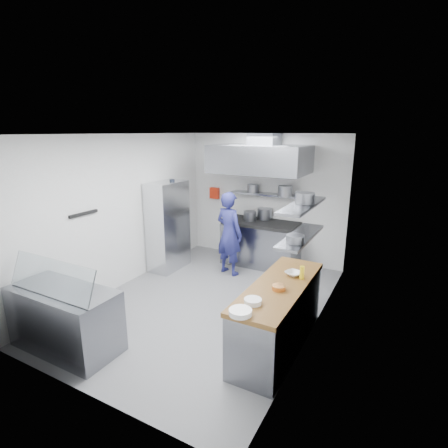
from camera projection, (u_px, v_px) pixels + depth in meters
The scene contains 35 objects.
floor at pixel (207, 302), 5.99m from camera, with size 5.00×5.00×0.00m, color slate.
ceiling at pixel (205, 134), 5.27m from camera, with size 5.00×5.00×0.00m, color silver.
wall_back at pixel (265, 198), 7.76m from camera, with size 3.60×0.02×2.80m, color white.
wall_front at pixel (78, 279), 3.51m from camera, with size 3.60×0.02×2.80m, color white.
wall_left at pixel (123, 212), 6.46m from camera, with size 5.00×0.02×2.80m, color white.
wall_right at pixel (318, 239), 4.81m from camera, with size 5.00×0.02×2.80m, color white.
gas_range at pixel (261, 244), 7.62m from camera, with size 1.60×0.80×0.90m, color gray.
cooktop at pixel (261, 223), 7.49m from camera, with size 1.57×0.78×0.06m, color black.
stock_pot_left at pixel (250, 216), 7.59m from camera, with size 0.27×0.27×0.20m, color slate.
stock_pot_mid at pixel (265, 214), 7.70m from camera, with size 0.32×0.32×0.24m, color slate.
over_range_shelf at pixel (266, 194), 7.55m from camera, with size 1.60×0.30×0.04m, color gray.
shelf_pot_a at pixel (253, 188), 7.65m from camera, with size 0.24×0.24×0.18m, color slate.
shelf_pot_b at pixel (285, 191), 7.16m from camera, with size 0.29×0.29×0.22m, color slate.
extractor_hood at pixel (260, 159), 6.99m from camera, with size 1.90×1.15×0.55m, color gray.
hood_duct at pixel (265, 139), 7.09m from camera, with size 0.55×0.55×0.24m, color slate.
red_firebox at pixel (215, 193), 8.28m from camera, with size 0.22×0.10×0.26m, color red.
chef at pixel (229, 234), 7.02m from camera, with size 0.62×0.41×1.70m, color navy.
wire_rack at pixel (168, 226), 7.28m from camera, with size 0.50×0.90×1.85m, color silver.
rack_bin_a at pixel (167, 232), 7.27m from camera, with size 0.14×0.18×0.16m, color white.
rack_bin_b at pixel (176, 206), 7.43m from camera, with size 0.16×0.20×0.18m, color yellow.
rack_jar at pixel (172, 184), 7.15m from camera, with size 0.11×0.11×0.18m, color black.
knife_strip at pixel (84, 214), 5.64m from camera, with size 0.04×0.55×0.05m, color black.
prep_counter_base at pixel (278, 317), 4.70m from camera, with size 0.62×2.00×0.84m, color gray.
prep_counter_top at pixel (280, 286), 4.58m from camera, with size 0.65×2.04×0.06m, color olive.
plate_stack_a at pixel (240, 312), 3.81m from camera, with size 0.26×0.26×0.06m, color white.
plate_stack_b at pixel (253, 301), 4.06m from camera, with size 0.21×0.21×0.06m, color white.
copper_pan at pixel (279, 288), 4.41m from camera, with size 0.17×0.17×0.06m, color #D1803B.
squeeze_bottle at pixel (302, 273), 4.72m from camera, with size 0.06×0.06×0.18m, color yellow.
mixing_bowl at pixel (293, 274), 4.85m from camera, with size 0.22×0.22×0.05m, color white.
wall_shelf_lower at pixel (301, 236), 4.60m from camera, with size 0.30×1.30×0.04m, color gray.
wall_shelf_upper at pixel (303, 205), 4.49m from camera, with size 0.30×1.30×0.04m, color gray.
shelf_pot_c at pixel (295, 239), 4.26m from camera, with size 0.22×0.22×0.10m, color slate.
shelf_pot_d at pixel (305, 198), 4.49m from camera, with size 0.25×0.25×0.14m, color slate.
display_case at pixel (65, 319), 4.64m from camera, with size 1.50×0.70×0.85m, color gray.
display_glass at pixel (51, 277), 4.38m from camera, with size 1.47×0.02×0.45m, color silver.
Camera 1 is at (2.84, -4.66, 2.85)m, focal length 28.00 mm.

